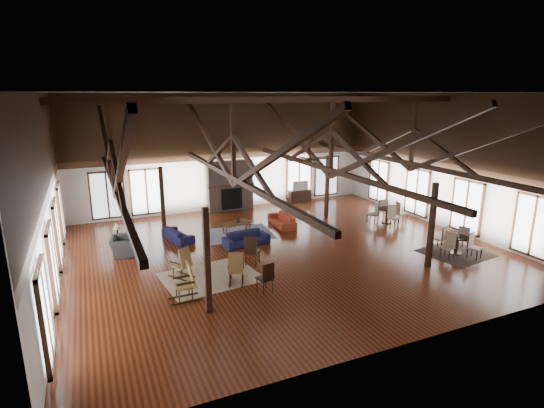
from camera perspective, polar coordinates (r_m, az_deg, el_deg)
name	(u,v)px	position (r m, az deg, el deg)	size (l,w,h in m)	color
floor	(284,251)	(16.73, 1.64, -6.27)	(16.00, 16.00, 0.00)	maroon
ceiling	(285,93)	(15.63, 1.80, 14.75)	(16.00, 14.00, 0.02)	black
wall_back	(227,152)	(22.35, -6.08, 6.93)	(16.00, 0.02, 6.00)	white
wall_front	(416,228)	(10.23, 18.85, -3.06)	(16.00, 0.02, 6.00)	white
wall_left	(45,195)	(14.46, -28.25, 1.02)	(0.02, 14.00, 6.00)	white
wall_right	(446,162)	(20.61, 22.32, 5.27)	(0.02, 14.00, 6.00)	white
roof_truss	(285,148)	(15.75, 1.74, 7.56)	(15.60, 14.07, 3.14)	black
post_grid	(284,213)	(16.25, 1.68, -1.24)	(8.16, 7.16, 3.05)	black
fireplace	(230,186)	(22.33, -5.71, 2.47)	(2.50, 0.69, 2.60)	#746659
ceiling_fan	(310,159)	(15.13, 5.09, 6.08)	(1.60, 1.60, 0.75)	black
sofa_navy_front	(246,239)	(17.26, -3.47, -4.66)	(1.87, 0.73, 0.55)	#16183D
sofa_navy_left	(178,234)	(18.22, -12.54, -4.00)	(0.68, 1.75, 0.51)	#17163D
sofa_orange	(282,220)	(19.68, 1.34, -2.16)	(0.75, 1.92, 0.56)	#9F371E
coffee_table	(236,224)	(18.71, -4.80, -2.63)	(1.41, 1.01, 0.49)	brown
vase	(238,220)	(18.63, -4.57, -2.18)	(0.20, 0.20, 0.21)	#B2B2B2
armchair	(124,246)	(17.13, -19.24, -5.36)	(0.95, 1.08, 0.70)	#2E2E30
side_table_lamp	(118,239)	(17.85, -20.01, -4.44)	(0.42, 0.42, 1.07)	black
rocking_chair_a	(183,264)	(14.49, -11.86, -7.85)	(0.83, 0.94, 1.08)	#A17B3D
rocking_chair_b	(236,269)	(13.83, -4.86, -8.66)	(0.73, 0.95, 1.09)	#A17B3D
rocking_chair_c	(187,282)	(13.02, -11.31, -10.28)	(0.90, 0.51, 1.16)	#A17B3D
side_chair_a	(251,248)	(15.14, -2.78, -5.99)	(0.65, 0.65, 1.10)	black
side_chair_b	(267,275)	(13.14, -0.74, -9.57)	(0.51, 0.51, 1.00)	black
cafe_table_near	(457,242)	(17.72, 23.62, -4.69)	(1.86, 1.86, 0.95)	black
cafe_table_far	(387,213)	(20.81, 15.21, -1.15)	(1.92, 1.92, 0.98)	black
cup_near	(458,236)	(17.57, 23.70, -3.97)	(0.12, 0.12, 0.09)	#B2B2B2
cup_far	(388,208)	(20.67, 15.37, -0.51)	(0.12, 0.12, 0.09)	#B2B2B2
tv_console	(299,196)	(24.20, 3.70, 1.13)	(1.31, 0.49, 0.65)	black
television	(300,185)	(24.07, 3.76, 2.50)	(0.92, 0.12, 0.53)	#B2B2B2
rug_tan	(211,277)	(14.58, -8.23, -9.67)	(3.08, 2.42, 0.01)	tan
rug_navy	(238,234)	(18.70, -4.59, -4.01)	(2.89, 2.17, 0.01)	#191E47
rug_dark	(456,253)	(17.92, 23.48, -6.06)	(2.31, 2.10, 0.01)	black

